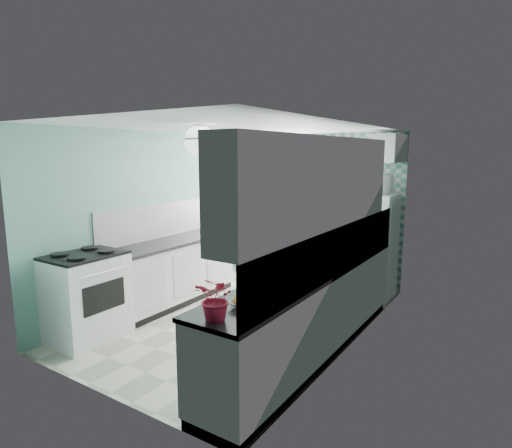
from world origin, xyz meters
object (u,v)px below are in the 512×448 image
Objects in this scene: ceiling_light at (200,141)px; fruit_bowl at (243,304)px; potted_plant at (217,299)px; sink at (346,254)px; stove at (86,295)px; microwave at (373,184)px; fridge at (370,246)px.

ceiling_light is 1.52× the size of fruit_bowl.
fruit_bowl is at bearing 90.00° from potted_plant.
sink is (1.20, 1.35, -1.39)m from ceiling_light.
fruit_bowl is (2.40, -0.21, 0.44)m from stove.
fruit_bowl is at bearing -37.40° from ceiling_light.
ceiling_light reaches higher than microwave.
sink is (0.09, -1.26, 0.13)m from fridge.
microwave reaches higher than potted_plant.
fruit_bowl is at bearing -90.54° from sink.
microwave is (1.11, 2.61, -0.59)m from ceiling_light.
potted_plant is at bearing -90.53° from sink.
microwave is (-0.09, 3.86, 0.62)m from potted_plant.
ceiling_light is at bearing 28.66° from stove.
stove is 1.79× the size of sink.
sink reaches higher than potted_plant.
potted_plant is (1.20, -1.26, -1.21)m from ceiling_light.
stove is (-1.20, -0.71, -1.79)m from ceiling_light.
ceiling_light is 2.03m from fruit_bowl.
microwave reaches higher than fruit_bowl.
potted_plant reaches higher than fruit_bowl.
fridge reaches higher than fruit_bowl.
microwave is at bearing 93.80° from sink.
stove is 4.44× the size of fruit_bowl.
potted_plant is at bearing 91.69° from microwave.
fruit_bowl is at bearing -87.97° from fridge.
fridge is at bearing 91.47° from fruit_bowl.
fruit_bowl is at bearing -6.92° from stove.
sink is at bearing -85.17° from fridge.
ceiling_light is 0.67× the size of microwave.
fruit_bowl is (-0.00, -2.27, 0.04)m from sink.
fridge is 6.92× the size of fruit_bowl.
stove is 4.22m from microwave.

